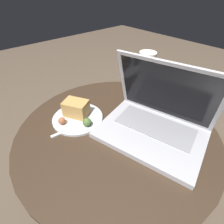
% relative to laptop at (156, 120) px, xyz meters
% --- Properties ---
extents(ground_plane, '(6.00, 6.00, 0.00)m').
position_rel_laptop_xyz_m(ground_plane, '(-0.09, -0.09, -0.57)').
color(ground_plane, brown).
extents(table, '(0.72, 0.72, 0.52)m').
position_rel_laptop_xyz_m(table, '(-0.09, -0.09, -0.20)').
color(table, '#515156').
rests_on(table, ground_plane).
extents(laptop, '(0.40, 0.33, 0.25)m').
position_rel_laptop_xyz_m(laptop, '(0.00, 0.00, 0.00)').
color(laptop, '#B2B2B7').
rests_on(laptop, table).
extents(beer_glass, '(0.06, 0.06, 0.22)m').
position_rel_laptop_xyz_m(beer_glass, '(-0.15, 0.11, 0.06)').
color(beer_glass, gold).
rests_on(beer_glass, table).
extents(snack_plate, '(0.19, 0.19, 0.07)m').
position_rel_laptop_xyz_m(snack_plate, '(-0.24, -0.17, -0.03)').
color(snack_plate, silver).
rests_on(snack_plate, table).
extents(fork, '(0.04, 0.18, 0.00)m').
position_rel_laptop_xyz_m(fork, '(-0.20, -0.19, -0.05)').
color(fork, silver).
rests_on(fork, table).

